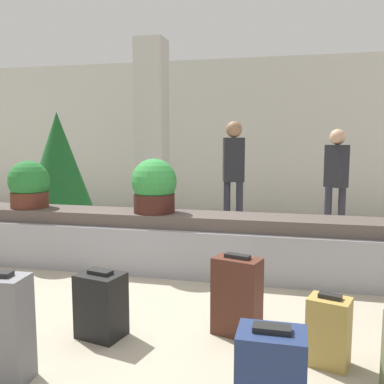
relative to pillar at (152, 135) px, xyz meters
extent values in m
plane|color=#9E937F|center=(1.25, -3.65, -1.60)|extent=(18.00, 18.00, 0.00)
cube|color=beige|center=(1.25, 2.06, 0.00)|extent=(18.00, 0.06, 3.20)
cube|color=gray|center=(1.25, -2.31, -1.33)|extent=(7.57, 0.70, 0.53)
cube|color=#4C423D|center=(1.25, -2.31, -0.99)|extent=(7.27, 0.54, 0.15)
cube|color=beige|center=(0.00, 0.00, 0.00)|extent=(0.48, 0.48, 3.20)
cube|color=#472319|center=(1.96, -3.81, -1.29)|extent=(0.41, 0.31, 0.62)
cube|color=black|center=(1.96, -3.81, -0.97)|extent=(0.21, 0.13, 0.03)
cube|color=#A3843D|center=(2.63, -4.12, -1.37)|extent=(0.32, 0.27, 0.47)
cube|color=black|center=(2.63, -4.12, -1.12)|extent=(0.16, 0.11, 0.03)
cube|color=navy|center=(2.28, -4.88, -1.33)|extent=(0.36, 0.27, 0.54)
cube|color=black|center=(2.28, -4.88, -1.04)|extent=(0.20, 0.09, 0.03)
cube|color=black|center=(0.94, -4.08, -1.35)|extent=(0.39, 0.34, 0.50)
cube|color=black|center=(0.94, -4.08, -1.08)|extent=(0.20, 0.13, 0.03)
cylinder|color=#4C2319|center=(-0.84, -2.33, -0.82)|extent=(0.46, 0.46, 0.20)
sphere|color=#236B2D|center=(-0.84, -2.33, -0.58)|extent=(0.50, 0.50, 0.50)
cylinder|color=#381914|center=(0.80, -2.33, -0.81)|extent=(0.48, 0.48, 0.22)
sphere|color=#2D7F38|center=(0.80, -2.33, -0.55)|extent=(0.53, 0.53, 0.53)
cylinder|color=#282833|center=(1.35, -0.35, -1.17)|extent=(0.11, 0.11, 0.87)
cylinder|color=#282833|center=(1.55, -0.35, -1.17)|extent=(0.11, 0.11, 0.87)
cube|color=#232328|center=(1.45, -0.35, -0.39)|extent=(0.36, 0.26, 0.69)
sphere|color=#936B4C|center=(1.45, -0.35, 0.08)|extent=(0.25, 0.25, 0.25)
cylinder|color=#282833|center=(2.90, -0.24, -1.20)|extent=(0.11, 0.11, 0.81)
cylinder|color=#282833|center=(3.10, -0.24, -1.20)|extent=(0.11, 0.11, 0.81)
cube|color=#232328|center=(3.00, -0.24, -0.47)|extent=(0.36, 0.34, 0.64)
sphere|color=tan|center=(3.00, -0.24, -0.03)|extent=(0.24, 0.24, 0.24)
cylinder|color=#4C331E|center=(-1.36, -0.75, -1.51)|extent=(0.16, 0.16, 0.18)
cone|color=#195623|center=(-1.36, -0.75, -0.53)|extent=(1.23, 1.23, 1.79)
camera|label=1|loc=(2.36, -7.02, -0.07)|focal=40.00mm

